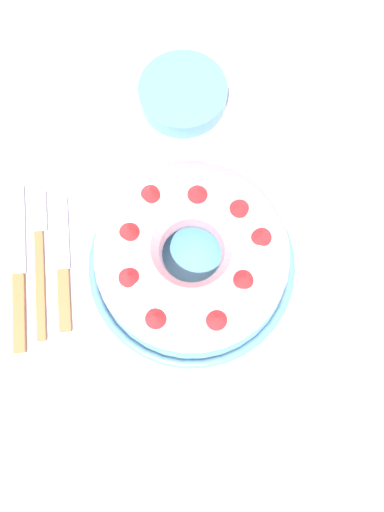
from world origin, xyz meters
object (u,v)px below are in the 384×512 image
at_px(side_bowl, 183,94).
at_px(serving_dish, 192,266).
at_px(bundt_cake, 192,256).
at_px(serving_knife, 19,277).
at_px(fork, 39,252).
at_px(cake_knife, 63,272).

bearing_deg(side_bowl, serving_dish, -93.24).
height_order(bundt_cake, serving_knife, bundt_cake).
distance_m(bundt_cake, side_bowl, 0.27).
bearing_deg(serving_knife, bundt_cake, -3.48).
relative_size(serving_knife, side_bowl, 1.80).
height_order(bundt_cake, fork, bundt_cake).
bearing_deg(side_bowl, fork, -135.60).
xyz_separation_m(bundt_cake, cake_knife, (-0.18, 0.01, -0.06)).
xyz_separation_m(fork, serving_knife, (-0.03, -0.03, 0.00)).
relative_size(serving_dish, side_bowl, 2.13).
height_order(serving_knife, side_bowl, side_bowl).
xyz_separation_m(serving_dish, cake_knife, (-0.18, 0.01, -0.01)).
height_order(bundt_cake, cake_knife, bundt_cake).
xyz_separation_m(serving_dish, fork, (-0.21, 0.05, -0.01)).
relative_size(bundt_cake, side_bowl, 1.88).
relative_size(bundt_cake, fork, 1.17).
relative_size(bundt_cake, cake_knife, 1.31).
height_order(fork, cake_knife, cake_knife).
bearing_deg(bundt_cake, side_bowl, 86.76).
bearing_deg(fork, serving_knife, -130.14).
bearing_deg(serving_knife, cake_knife, 0.15).
xyz_separation_m(bundt_cake, fork, (-0.21, 0.05, -0.06)).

